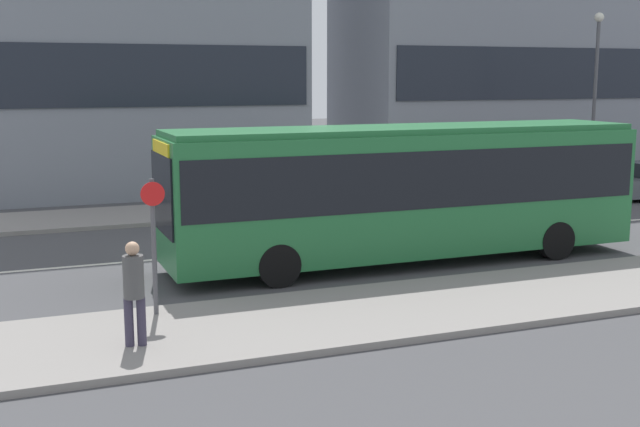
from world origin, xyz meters
TOP-DOWN VIEW (x-y plane):
  - ground_plane at (0.00, 0.00)m, footprint 120.00×120.00m
  - sidewalk_near at (0.00, -6.25)m, footprint 44.00×3.50m
  - sidewalk_far at (0.00, 6.25)m, footprint 44.00×3.50m
  - lane_centerline at (0.00, 0.00)m, footprint 41.80×0.16m
  - city_bus at (3.24, -2.47)m, footprint 11.77×2.53m
  - parked_car_0 at (12.02, 3.49)m, footprint 4.23×1.84m
  - pedestrian_near_stop at (-3.91, -6.70)m, footprint 0.35×0.34m
  - bus_stop_sign at (-3.28, -5.05)m, footprint 0.44×0.12m
  - street_lamp at (15.68, 5.66)m, footprint 0.36×0.36m

SIDE VIEW (x-z plane):
  - ground_plane at x=0.00m, z-range 0.00..0.00m
  - lane_centerline at x=0.00m, z-range 0.00..0.01m
  - sidewalk_near at x=0.00m, z-range 0.00..0.13m
  - sidewalk_far at x=0.00m, z-range 0.00..0.13m
  - parked_car_0 at x=12.02m, z-range -0.03..1.25m
  - pedestrian_near_stop at x=-3.91m, z-range 0.25..2.00m
  - bus_stop_sign at x=-3.28m, z-range 0.35..2.89m
  - city_bus at x=3.24m, z-range 0.25..3.57m
  - street_lamp at x=15.68m, z-range 0.89..7.64m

